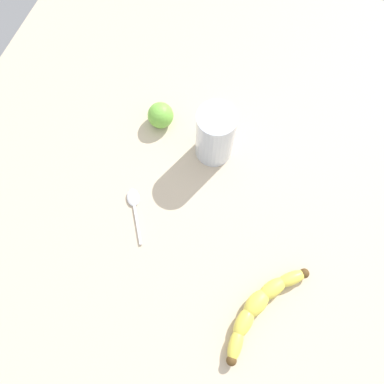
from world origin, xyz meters
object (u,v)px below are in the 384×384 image
Objects in this scene: teaspoon at (134,201)px; smoothie_glass at (215,135)px; lime_fruit at (161,115)px; banana at (260,307)px.

smoothie_glass is at bearing -66.67° from teaspoon.
teaspoon is at bearing -124.15° from smoothie_glass.
lime_fruit is at bearing 169.26° from smoothie_glass.
smoothie_glass is at bearing -10.74° from lime_fruit.
banana is at bearing -142.58° from teaspoon.
banana reaches higher than teaspoon.
banana is at bearing -55.84° from smoothie_glass.
banana is 3.80× the size of lime_fruit.
smoothie_glass is 1.27× the size of teaspoon.
banana is 31.87cm from smoothie_glass.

